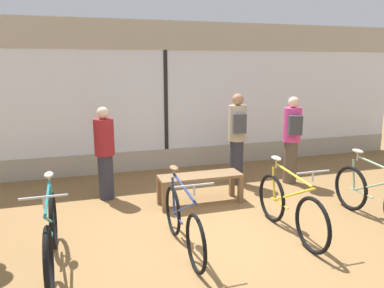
{
  "coord_description": "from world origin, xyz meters",
  "views": [
    {
      "loc": [
        -1.93,
        -4.33,
        2.34
      ],
      "look_at": [
        0.0,
        1.72,
        0.95
      ],
      "focal_mm": 35.0,
      "sensor_mm": 36.0,
      "label": 1
    }
  ],
  "objects_px": {
    "bicycle_far_right": "(375,197)",
    "customer_near_rack": "(292,137)",
    "bicycle_far_left": "(51,235)",
    "customer_by_window": "(105,152)",
    "display_bench": "(200,180)",
    "customer_mid_floor": "(237,136)",
    "bicycle_left": "(183,222)",
    "bicycle_right": "(290,207)"
  },
  "relations": [
    {
      "from": "bicycle_far_right",
      "to": "customer_near_rack",
      "type": "distance_m",
      "value": 2.1
    },
    {
      "from": "bicycle_far_right",
      "to": "customer_mid_floor",
      "type": "xyz_separation_m",
      "value": [
        -1.2,
        2.3,
        0.56
      ]
    },
    {
      "from": "bicycle_right",
      "to": "customer_near_rack",
      "type": "distance_m",
      "value": 2.43
    },
    {
      "from": "bicycle_far_left",
      "to": "bicycle_far_right",
      "type": "relative_size",
      "value": 1.02
    },
    {
      "from": "display_bench",
      "to": "bicycle_far_left",
      "type": "bearing_deg",
      "value": -148.63
    },
    {
      "from": "bicycle_far_right",
      "to": "display_bench",
      "type": "xyz_separation_m",
      "value": [
        -2.22,
        1.5,
        0.02
      ]
    },
    {
      "from": "bicycle_far_right",
      "to": "bicycle_left",
      "type": "bearing_deg",
      "value": 179.23
    },
    {
      "from": "customer_near_rack",
      "to": "bicycle_left",
      "type": "bearing_deg",
      "value": -144.6
    },
    {
      "from": "bicycle_far_right",
      "to": "customer_near_rack",
      "type": "height_order",
      "value": "customer_near_rack"
    },
    {
      "from": "customer_mid_floor",
      "to": "customer_by_window",
      "type": "bearing_deg",
      "value": -178.45
    },
    {
      "from": "customer_mid_floor",
      "to": "bicycle_far_left",
      "type": "bearing_deg",
      "value": -146.47
    },
    {
      "from": "customer_mid_floor",
      "to": "customer_near_rack",
      "type": "bearing_deg",
      "value": -14.64
    },
    {
      "from": "bicycle_far_left",
      "to": "customer_mid_floor",
      "type": "xyz_separation_m",
      "value": [
        3.31,
        2.2,
        0.56
      ]
    },
    {
      "from": "bicycle_right",
      "to": "display_bench",
      "type": "xyz_separation_m",
      "value": [
        -0.79,
        1.48,
        0.02
      ]
    },
    {
      "from": "customer_by_window",
      "to": "display_bench",
      "type": "bearing_deg",
      "value": -26.25
    },
    {
      "from": "display_bench",
      "to": "customer_by_window",
      "type": "height_order",
      "value": "customer_by_window"
    },
    {
      "from": "bicycle_right",
      "to": "bicycle_far_right",
      "type": "distance_m",
      "value": 1.43
    },
    {
      "from": "bicycle_right",
      "to": "bicycle_far_left",
      "type": "bearing_deg",
      "value": 178.48
    },
    {
      "from": "bicycle_far_left",
      "to": "customer_mid_floor",
      "type": "distance_m",
      "value": 4.01
    },
    {
      "from": "bicycle_far_left",
      "to": "bicycle_right",
      "type": "distance_m",
      "value": 3.08
    },
    {
      "from": "bicycle_far_left",
      "to": "bicycle_far_right",
      "type": "distance_m",
      "value": 4.51
    },
    {
      "from": "bicycle_far_left",
      "to": "customer_near_rack",
      "type": "relative_size",
      "value": 1.06
    },
    {
      "from": "bicycle_far_left",
      "to": "display_bench",
      "type": "height_order",
      "value": "bicycle_far_left"
    },
    {
      "from": "customer_near_rack",
      "to": "bicycle_right",
      "type": "bearing_deg",
      "value": -122.35
    },
    {
      "from": "bicycle_far_left",
      "to": "bicycle_far_right",
      "type": "bearing_deg",
      "value": -1.28
    },
    {
      "from": "bicycle_right",
      "to": "customer_mid_floor",
      "type": "bearing_deg",
      "value": 84.16
    },
    {
      "from": "bicycle_left",
      "to": "customer_mid_floor",
      "type": "distance_m",
      "value": 2.91
    },
    {
      "from": "display_bench",
      "to": "customer_mid_floor",
      "type": "bearing_deg",
      "value": 38.0
    },
    {
      "from": "display_bench",
      "to": "customer_near_rack",
      "type": "height_order",
      "value": "customer_near_rack"
    },
    {
      "from": "bicycle_far_right",
      "to": "customer_near_rack",
      "type": "xyz_separation_m",
      "value": [
        -0.16,
        2.02,
        0.53
      ]
    },
    {
      "from": "bicycle_right",
      "to": "customer_mid_floor",
      "type": "height_order",
      "value": "customer_mid_floor"
    },
    {
      "from": "display_bench",
      "to": "bicycle_far_right",
      "type": "bearing_deg",
      "value": -33.94
    },
    {
      "from": "bicycle_right",
      "to": "customer_by_window",
      "type": "xyz_separation_m",
      "value": [
        -2.27,
        2.21,
        0.45
      ]
    },
    {
      "from": "bicycle_right",
      "to": "customer_by_window",
      "type": "bearing_deg",
      "value": 135.84
    },
    {
      "from": "bicycle_left",
      "to": "bicycle_right",
      "type": "relative_size",
      "value": 0.98
    },
    {
      "from": "bicycle_far_right",
      "to": "customer_near_rack",
      "type": "relative_size",
      "value": 1.04
    },
    {
      "from": "customer_near_rack",
      "to": "customer_by_window",
      "type": "xyz_separation_m",
      "value": [
        -3.55,
        0.2,
        -0.07
      ]
    },
    {
      "from": "bicycle_left",
      "to": "bicycle_right",
      "type": "xyz_separation_m",
      "value": [
        1.52,
        -0.02,
        0.01
      ]
    },
    {
      "from": "bicycle_far_left",
      "to": "customer_by_window",
      "type": "xyz_separation_m",
      "value": [
        0.8,
        2.13,
        0.45
      ]
    },
    {
      "from": "customer_near_rack",
      "to": "customer_by_window",
      "type": "relative_size",
      "value": 1.05
    },
    {
      "from": "bicycle_left",
      "to": "bicycle_right",
      "type": "distance_m",
      "value": 1.52
    },
    {
      "from": "bicycle_far_right",
      "to": "bicycle_right",
      "type": "bearing_deg",
      "value": 179.25
    }
  ]
}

